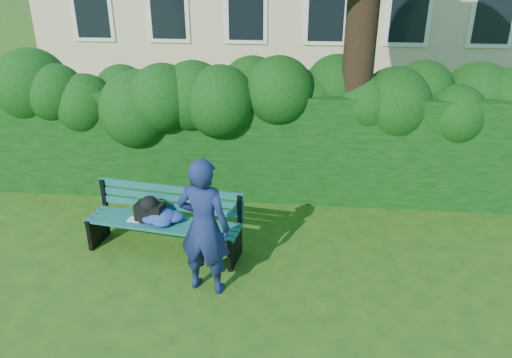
# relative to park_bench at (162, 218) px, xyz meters

# --- Properties ---
(ground) EXTENTS (80.00, 80.00, 0.00)m
(ground) POSITION_rel_park_bench_xyz_m (1.25, -0.17, -0.50)
(ground) COLOR #1F4E16
(ground) RESTS_ON ground
(hedge) EXTENTS (10.00, 1.00, 1.80)m
(hedge) POSITION_rel_park_bench_xyz_m (1.25, 2.03, 0.40)
(hedge) COLOR black
(hedge) RESTS_ON ground
(park_bench) EXTENTS (2.19, 0.88, 0.89)m
(park_bench) POSITION_rel_park_bench_xyz_m (0.00, 0.00, 0.00)
(park_bench) COLOR #0F4B4F
(park_bench) RESTS_ON ground
(man_reading) EXTENTS (0.71, 0.53, 1.75)m
(man_reading) POSITION_rel_park_bench_xyz_m (0.75, -0.81, 0.37)
(man_reading) COLOR navy
(man_reading) RESTS_ON ground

